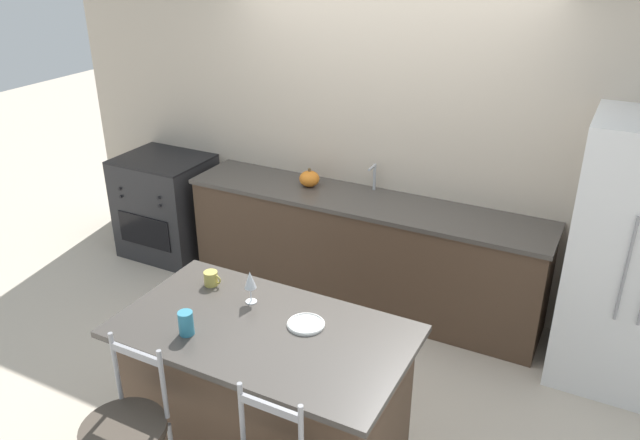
# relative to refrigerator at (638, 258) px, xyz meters

# --- Properties ---
(ground_plane) EXTENTS (18.00, 18.00, 0.00)m
(ground_plane) POSITION_rel_refrigerator_xyz_m (-1.96, -0.27, -0.91)
(ground_plane) COLOR beige
(wall_back) EXTENTS (6.00, 0.07, 2.70)m
(wall_back) POSITION_rel_refrigerator_xyz_m (-1.96, 0.38, 0.44)
(wall_back) COLOR beige
(wall_back) RESTS_ON ground_plane
(back_counter) EXTENTS (2.94, 0.63, 0.91)m
(back_counter) POSITION_rel_refrigerator_xyz_m (-1.96, 0.09, -0.45)
(back_counter) COLOR #4C3828
(back_counter) RESTS_ON ground_plane
(sink_faucet) EXTENTS (0.02, 0.13, 0.22)m
(sink_faucet) POSITION_rel_refrigerator_xyz_m (-1.96, 0.27, 0.14)
(sink_faucet) COLOR #ADAFB5
(sink_faucet) RESTS_ON back_counter
(kitchen_island) EXTENTS (1.56, 0.87, 0.94)m
(kitchen_island) POSITION_rel_refrigerator_xyz_m (-1.71, -1.80, -0.44)
(kitchen_island) COLOR #4C3828
(kitchen_island) RESTS_ON ground_plane
(refrigerator) EXTENTS (0.83, 0.75, 1.83)m
(refrigerator) POSITION_rel_refrigerator_xyz_m (0.00, 0.00, 0.00)
(refrigerator) COLOR white
(refrigerator) RESTS_ON ground_plane
(oven_range) EXTENTS (0.79, 0.69, 0.95)m
(oven_range) POSITION_rel_refrigerator_xyz_m (-3.92, 0.03, -0.44)
(oven_range) COLOR #28282B
(oven_range) RESTS_ON ground_plane
(dinner_plate) EXTENTS (0.20, 0.20, 0.02)m
(dinner_plate) POSITION_rel_refrigerator_xyz_m (-1.52, -1.67, 0.04)
(dinner_plate) COLOR white
(dinner_plate) RESTS_ON kitchen_island
(wine_glass) EXTENTS (0.07, 0.07, 0.19)m
(wine_glass) POSITION_rel_refrigerator_xyz_m (-1.90, -1.61, 0.17)
(wine_glass) COLOR white
(wine_glass) RESTS_ON kitchen_island
(coffee_mug) EXTENTS (0.11, 0.08, 0.09)m
(coffee_mug) POSITION_rel_refrigerator_xyz_m (-2.21, -1.56, 0.07)
(coffee_mug) COLOR #C1B251
(coffee_mug) RESTS_ON kitchen_island
(tumbler_cup) EXTENTS (0.08, 0.08, 0.13)m
(tumbler_cup) POSITION_rel_refrigerator_xyz_m (-2.03, -2.01, 0.10)
(tumbler_cup) COLOR teal
(tumbler_cup) RESTS_ON kitchen_island
(pumpkin_decoration) EXTENTS (0.17, 0.17, 0.15)m
(pumpkin_decoration) POSITION_rel_refrigerator_xyz_m (-2.46, 0.12, 0.07)
(pumpkin_decoration) COLOR orange
(pumpkin_decoration) RESTS_ON back_counter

